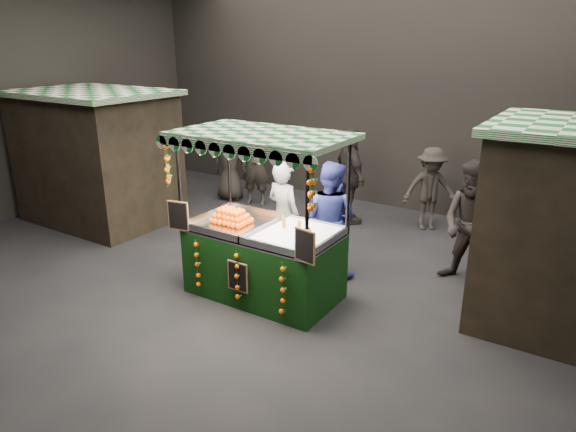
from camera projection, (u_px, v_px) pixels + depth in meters
The scene contains 11 objects.
ground at pixel (246, 290), 7.69m from camera, with size 12.00×12.00×0.00m, color black.
market_hall at pixel (239, 51), 6.59m from camera, with size 12.10×10.10×5.05m.
neighbour_stall_left at pixel (98, 156), 10.30m from camera, with size 3.00×2.20×2.60m.
juice_stall at pixel (263, 248), 7.29m from camera, with size 2.44×1.44×2.37m.
vendor_grey at pixel (284, 216), 8.16m from camera, with size 0.71×0.54×1.76m.
vendor_blue at pixel (329, 219), 7.94m from camera, with size 0.89×0.70×1.82m.
shopper_0 at pixel (256, 165), 11.39m from camera, with size 0.76×0.62×1.79m.
shopper_1 at pixel (472, 225), 7.55m from camera, with size 1.08×0.94×1.91m.
shopper_2 at pixel (350, 176), 10.18m from camera, with size 1.17×1.08×1.93m.
shopper_3 at pixel (430, 189), 9.90m from camera, with size 1.20×1.08×1.61m.
shopper_4 at pixel (230, 163), 11.77m from camera, with size 0.93×0.73×1.68m.
Camera 1 is at (4.26, -5.48, 3.54)m, focal length 32.26 mm.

